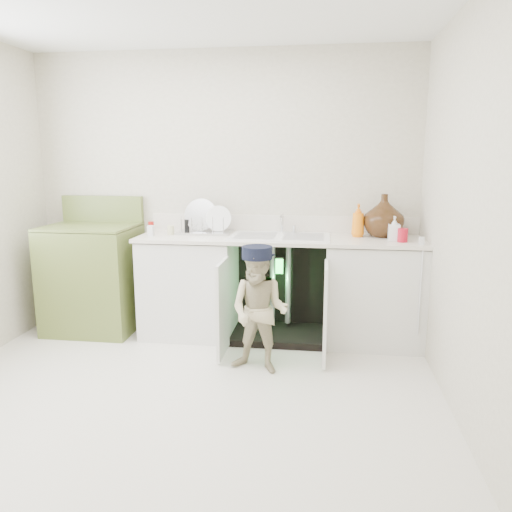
# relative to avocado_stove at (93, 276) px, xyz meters

# --- Properties ---
(ground) EXTENTS (3.50, 3.50, 0.00)m
(ground) POSITION_rel_avocado_stove_xyz_m (1.15, -1.18, -0.50)
(ground) COLOR beige
(ground) RESTS_ON ground
(room_shell) EXTENTS (6.00, 5.50, 1.26)m
(room_shell) POSITION_rel_avocado_stove_xyz_m (1.15, -1.18, 0.75)
(room_shell) COLOR beige
(room_shell) RESTS_ON ground
(counter_run) EXTENTS (2.44, 1.02, 1.26)m
(counter_run) POSITION_rel_avocado_stove_xyz_m (1.74, 0.03, -0.02)
(counter_run) COLOR white
(counter_run) RESTS_ON ground
(avocado_stove) EXTENTS (0.78, 0.65, 1.21)m
(avocado_stove) POSITION_rel_avocado_stove_xyz_m (0.00, 0.00, 0.00)
(avocado_stove) COLOR olive
(avocado_stove) RESTS_ON ground
(repair_worker) EXTENTS (0.52, 0.62, 0.94)m
(repair_worker) POSITION_rel_avocado_stove_xyz_m (1.63, -0.71, -0.02)
(repair_worker) COLOR beige
(repair_worker) RESTS_ON ground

